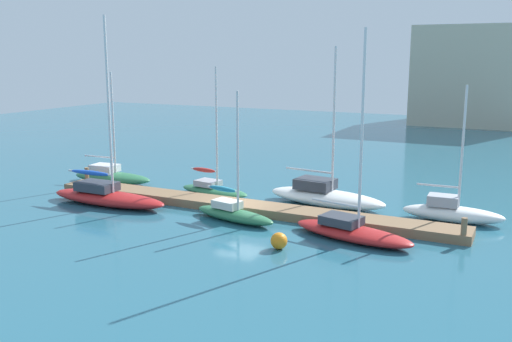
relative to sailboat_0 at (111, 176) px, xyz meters
name	(u,v)px	position (x,y,z in m)	size (l,w,h in m)	color
ground_plane	(241,210)	(11.78, -2.51, -0.51)	(120.00, 120.00, 0.00)	#286075
dock_pier	(241,206)	(11.78, -2.51, -0.27)	(25.73, 1.91, 0.49)	#846647
dock_piling_near_end	(87,177)	(-0.68, -1.71, 0.16)	(0.28, 0.28, 1.34)	#846647
dock_piling_far_end	(464,231)	(24.25, -3.32, 0.16)	(0.28, 0.28, 1.34)	#846647
sailboat_0	(111,176)	(0.00, 0.00, 0.00)	(6.32, 2.38, 7.85)	#2D7047
sailboat_1	(106,195)	(3.83, -4.97, 0.08)	(8.13, 2.22, 11.20)	#B21E1E
sailboat_2	(213,188)	(8.41, 0.03, -0.04)	(5.23, 2.30, 8.26)	#2D7047
sailboat_3	(233,212)	(12.40, -4.59, 0.00)	(5.39, 2.40, 7.12)	#2D7047
sailboat_4	(325,195)	(15.79, 0.79, 0.10)	(7.72, 3.24, 9.45)	white
sailboat_5	(351,230)	(19.18, -4.88, -0.02)	(6.66, 3.29, 10.19)	#B21E1E
sailboat_6	(452,211)	(23.17, 0.58, 0.05)	(5.42, 1.83, 7.43)	white
mooring_buoy_orange	(279,241)	(16.57, -7.78, -0.12)	(0.80, 0.80, 0.80)	orange
harbor_building_distant	(476,75)	(19.19, 50.20, 5.84)	(14.97, 12.76, 12.72)	#BCB299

